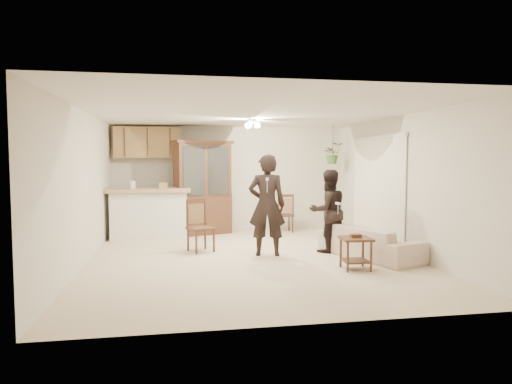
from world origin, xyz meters
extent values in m
plane|color=#BDB28F|center=(0.00, 0.00, 0.00)|extent=(6.50, 6.50, 0.00)
cube|color=silver|center=(0.00, 0.00, 2.50)|extent=(5.50, 6.50, 0.02)
cube|color=beige|center=(0.00, 3.25, 1.25)|extent=(5.50, 0.02, 2.50)
cube|color=beige|center=(0.00, -3.25, 1.25)|extent=(5.50, 0.02, 2.50)
cube|color=beige|center=(-2.75, 0.00, 1.25)|extent=(0.02, 6.50, 2.50)
cube|color=beige|center=(2.75, 0.00, 1.25)|extent=(0.02, 6.50, 2.50)
cube|color=white|center=(-1.85, 2.35, 0.50)|extent=(1.60, 0.55, 1.00)
cube|color=tan|center=(-1.85, 2.35, 1.05)|extent=(1.75, 0.70, 0.08)
cube|color=olive|center=(-1.90, 3.07, 2.10)|extent=(1.50, 0.34, 0.70)
imported|color=#335C25|center=(2.30, 2.40, 1.85)|extent=(0.43, 0.37, 0.48)
cylinder|color=black|center=(2.30, 2.40, 2.17)|extent=(0.01, 0.01, 0.65)
imported|color=beige|center=(2.04, -0.30, 0.37)|extent=(1.36, 2.01, 0.73)
imported|color=black|center=(0.31, 0.19, 0.90)|extent=(0.72, 0.55, 1.80)
imported|color=black|center=(1.48, 0.29, 0.68)|extent=(0.73, 0.62, 1.35)
cube|color=#3C2416|center=(-0.68, 2.75, 0.42)|extent=(1.35, 0.88, 0.83)
cube|color=#3C2416|center=(-0.68, 2.75, 1.46)|extent=(1.33, 0.82, 1.25)
cube|color=silver|center=(-0.68, 2.75, 1.46)|extent=(1.03, 0.37, 1.10)
cube|color=#3C2416|center=(-0.68, 2.75, 2.11)|extent=(1.45, 0.93, 0.06)
cube|color=#3C2416|center=(1.46, -1.08, 0.48)|extent=(0.48, 0.48, 0.04)
cube|color=#3C2416|center=(1.46, -1.08, 0.14)|extent=(0.41, 0.41, 0.03)
cube|color=#3C2416|center=(1.46, -1.08, 0.53)|extent=(0.17, 0.12, 0.05)
cube|color=#3C2416|center=(-0.83, 0.73, 0.43)|extent=(0.57, 0.57, 0.05)
cube|color=#8E6847|center=(-0.83, 0.73, 0.69)|extent=(0.31, 0.16, 0.38)
cube|color=#3C2416|center=(-0.83, 0.73, 0.94)|extent=(0.38, 0.19, 0.08)
cube|color=#3C2416|center=(-0.22, 2.94, 0.42)|extent=(0.54, 0.54, 0.05)
cube|color=#8E6847|center=(-0.22, 2.94, 0.68)|extent=(0.31, 0.14, 0.37)
cube|color=#3C2416|center=(-0.22, 2.94, 0.91)|extent=(0.37, 0.16, 0.07)
cube|color=#3C2416|center=(1.23, 2.73, 0.40)|extent=(0.40, 0.40, 0.04)
cube|color=#8E6847|center=(1.23, 2.73, 0.65)|extent=(0.30, 0.04, 0.35)
cube|color=#3C2416|center=(1.23, 2.73, 0.87)|extent=(0.37, 0.04, 0.07)
cube|color=white|center=(0.23, -0.22, 1.38)|extent=(0.08, 0.16, 0.05)
cube|color=white|center=(1.54, -0.06, 0.93)|extent=(0.06, 0.14, 0.04)
camera|label=1|loc=(-1.27, -7.69, 1.70)|focal=32.00mm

